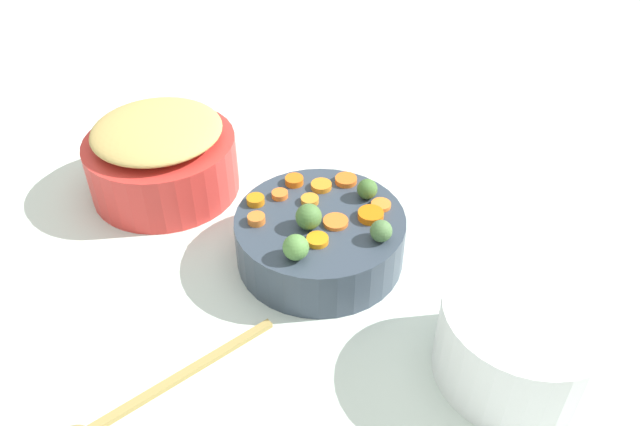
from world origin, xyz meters
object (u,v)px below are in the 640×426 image
(serving_bowl_carrots, at_px, (320,238))
(metal_pot, at_px, (163,165))
(casserole_dish, at_px, (521,340))
(wooden_spoon, at_px, (126,408))

(serving_bowl_carrots, xyz_separation_m, metal_pot, (-0.18, -0.28, 0.01))
(serving_bowl_carrots, relative_size, casserole_dish, 1.23)
(serving_bowl_carrots, height_order, metal_pot, metal_pot)
(serving_bowl_carrots, distance_m, metal_pot, 0.34)
(serving_bowl_carrots, height_order, wooden_spoon, serving_bowl_carrots)
(casserole_dish, bearing_deg, wooden_spoon, -82.08)
(metal_pot, relative_size, wooden_spoon, 0.99)
(serving_bowl_carrots, height_order, casserole_dish, casserole_dish)
(wooden_spoon, bearing_deg, casserole_dish, 97.92)
(metal_pot, distance_m, casserole_dish, 0.67)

